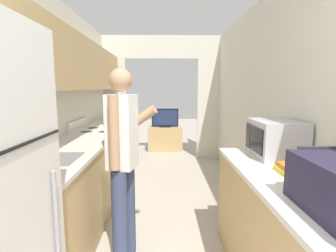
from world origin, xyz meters
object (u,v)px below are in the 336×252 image
at_px(range_oven, 100,160).
at_px(book_stack, 299,172).
at_px(microwave, 276,139).
at_px(knife, 105,123).
at_px(television, 165,118).
at_px(tv_cabinet, 165,139).
at_px(person, 123,161).

xyz_separation_m(range_oven, book_stack, (1.80, -1.98, 0.47)).
height_order(range_oven, microwave, microwave).
height_order(range_oven, knife, range_oven).
relative_size(microwave, television, 0.77).
xyz_separation_m(tv_cabinet, knife, (-0.99, -1.83, 0.61)).
xyz_separation_m(range_oven, television, (0.95, 2.41, 0.32)).
distance_m(range_oven, television, 2.61).
height_order(tv_cabinet, knife, knife).
bearing_deg(knife, television, 70.67).
bearing_deg(microwave, person, -177.90).
bearing_deg(book_stack, tv_cabinet, 100.96).
xyz_separation_m(microwave, tv_cabinet, (-0.91, 3.92, -0.76)).
relative_size(range_oven, knife, 3.37).
bearing_deg(range_oven, television, 68.61).
distance_m(range_oven, person, 1.67).
bearing_deg(tv_cabinet, book_stack, -79.04).
height_order(range_oven, book_stack, range_oven).
bearing_deg(television, range_oven, -111.39).
bearing_deg(television, tv_cabinet, 90.00).
relative_size(microwave, book_stack, 1.50).
relative_size(range_oven, tv_cabinet, 1.30).
distance_m(range_oven, tv_cabinet, 2.64).
distance_m(range_oven, knife, 0.77).
relative_size(person, television, 2.63).
relative_size(range_oven, person, 0.63).
distance_m(person, book_stack, 1.32).
bearing_deg(television, book_stack, -78.94).
distance_m(person, knife, 2.23).
bearing_deg(television, microwave, -76.80).
height_order(range_oven, person, person).
bearing_deg(book_stack, microwave, 84.07).
distance_m(range_oven, book_stack, 2.72).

